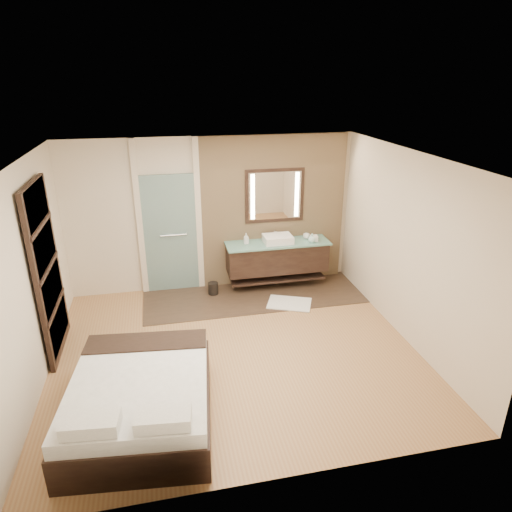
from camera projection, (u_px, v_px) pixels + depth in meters
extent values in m
plane|color=#9F6B42|center=(236.00, 351.00, 6.46)|extent=(5.00, 5.00, 0.00)
cube|color=#34251C|center=(254.00, 296.00, 8.02)|extent=(3.80, 1.30, 0.01)
cube|color=tan|center=(274.00, 211.00, 8.17)|extent=(2.60, 0.08, 2.70)
cube|color=black|center=(277.00, 257.00, 8.20)|extent=(1.80, 0.50, 0.50)
cube|color=black|center=(277.00, 277.00, 8.35)|extent=(1.71, 0.45, 0.04)
cube|color=#81C5B4|center=(278.00, 243.00, 8.08)|extent=(1.85, 0.55, 0.03)
cube|color=white|center=(278.00, 239.00, 8.05)|extent=(0.50, 0.38, 0.13)
cylinder|color=silver|center=(275.00, 234.00, 8.21)|extent=(0.03, 0.03, 0.18)
cylinder|color=silver|center=(276.00, 231.00, 8.15)|extent=(0.02, 0.10, 0.02)
cube|color=black|center=(275.00, 196.00, 8.02)|extent=(1.06, 0.03, 0.96)
cube|color=white|center=(275.00, 196.00, 8.00)|extent=(0.94, 0.01, 0.84)
cube|color=#F9ECBB|center=(253.00, 197.00, 7.92)|extent=(0.07, 0.01, 0.80)
cube|color=#F9ECBB|center=(297.00, 195.00, 8.08)|extent=(0.07, 0.01, 0.80)
cube|color=#A5D1CD|center=(170.00, 234.00, 7.91)|extent=(0.90, 0.05, 2.10)
cylinder|color=silver|center=(174.00, 235.00, 7.88)|extent=(0.45, 0.03, 0.03)
cube|color=beige|center=(139.00, 220.00, 7.71)|extent=(0.10, 0.08, 2.70)
cube|color=beige|center=(198.00, 216.00, 7.91)|extent=(0.10, 0.08, 2.70)
cube|color=black|center=(47.00, 271.00, 6.07)|extent=(0.06, 1.20, 2.40)
cube|color=#F4ECCD|center=(59.00, 325.00, 6.39)|extent=(0.02, 1.06, 0.52)
cube|color=#F4ECCD|center=(52.00, 288.00, 6.17)|extent=(0.02, 1.06, 0.52)
cube|color=#F4ECCD|center=(44.00, 247.00, 5.95)|extent=(0.02, 1.06, 0.52)
cube|color=#F4ECCD|center=(36.00, 204.00, 5.73)|extent=(0.02, 1.06, 0.52)
cube|color=black|center=(142.00, 406.00, 5.09)|extent=(1.70, 2.03, 0.41)
cube|color=silver|center=(140.00, 384.00, 4.98)|extent=(1.65, 1.98, 0.17)
cube|color=black|center=(146.00, 342.00, 5.60)|extent=(1.50, 0.58, 0.04)
cube|color=silver|center=(91.00, 424.00, 4.19)|extent=(0.54, 0.34, 0.13)
cube|color=silver|center=(163.00, 419.00, 4.26)|extent=(0.54, 0.34, 0.13)
cube|color=white|center=(289.00, 303.00, 7.74)|extent=(0.86, 0.74, 0.02)
cylinder|color=black|center=(213.00, 289.00, 8.06)|extent=(0.22, 0.22, 0.22)
cube|color=white|center=(314.00, 238.00, 8.13)|extent=(0.13, 0.13, 0.10)
imported|color=silver|center=(246.00, 239.00, 7.97)|extent=(0.09, 0.09, 0.20)
imported|color=#B2B2B2|center=(246.00, 239.00, 7.99)|extent=(0.08, 0.08, 0.17)
imported|color=silver|center=(312.00, 238.00, 8.05)|extent=(0.16, 0.16, 0.16)
imported|color=white|center=(306.00, 236.00, 8.24)|extent=(0.14, 0.14, 0.09)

